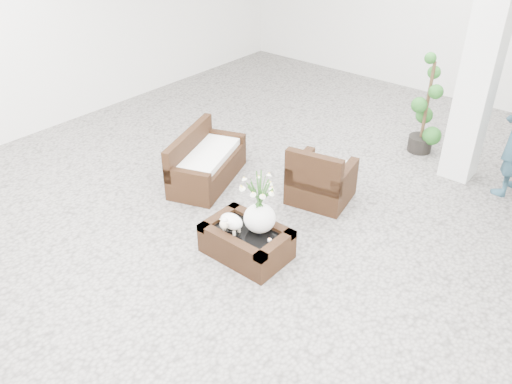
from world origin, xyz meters
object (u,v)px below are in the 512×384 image
Objects in this scene: coffee_table at (247,243)px; topiary at (427,105)px; loveseat at (207,158)px; armchair at (322,173)px.

topiary is at bearing 83.76° from coffee_table.
loveseat is 3.23m from topiary.
topiary is (0.39, 2.06, 0.34)m from armchair.
armchair is 0.53× the size of topiary.
coffee_table is 0.62× the size of topiary.
topiary is (1.81, 2.65, 0.39)m from loveseat.
armchair is 1.54m from loveseat.
topiary is at bearing -54.33° from loveseat.
coffee_table is 3.58m from topiary.
coffee_table is 1.47m from armchair.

